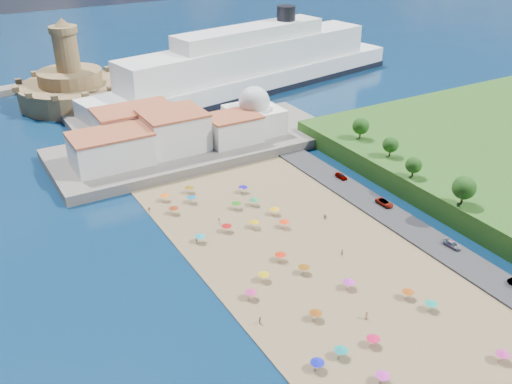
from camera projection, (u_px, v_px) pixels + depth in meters
ground at (299, 277)px, 120.27m from camera, size 700.00×700.00×0.00m
terrace at (196, 145)px, 180.02m from camera, size 90.00×36.00×3.00m
jetty at (96, 124)px, 197.22m from camera, size 18.00×70.00×2.40m
waterfront_buildings at (155, 133)px, 171.76m from camera, size 57.00×29.00×11.00m
domed_building at (254, 114)px, 183.94m from camera, size 16.00×16.00×15.00m
fortress at (72, 87)px, 217.70m from camera, size 40.00×40.00×32.40m
cruise_ship at (251, 68)px, 231.49m from camera, size 146.48×46.64×31.67m
beach_parasols at (332, 299)px, 110.48m from camera, size 31.57×113.86×2.20m
beachgoers at (293, 278)px, 118.17m from camera, size 37.77×98.43×1.88m
parked_cars at (429, 230)px, 134.68m from camera, size 2.46×73.18×1.40m
hillside_trees at (502, 200)px, 129.52m from camera, size 14.28×104.87×7.76m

